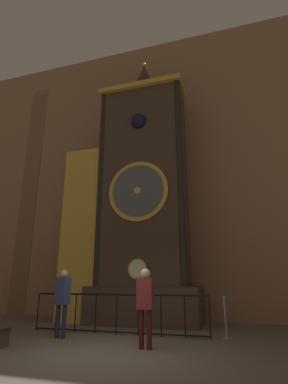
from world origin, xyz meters
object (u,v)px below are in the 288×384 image
(visitor_far, at_px, (145,299))
(stanchion_post, at_px, (226,325))
(clock_tower, at_px, (132,202))
(visitor_near, at_px, (63,296))

(visitor_far, bearing_deg, stanchion_post, 47.09)
(clock_tower, bearing_deg, visitor_near, -104.95)
(visitor_near, relative_size, stanchion_post, 1.66)
(stanchion_post, bearing_deg, visitor_far, -132.06)
(visitor_far, bearing_deg, visitor_near, 165.62)
(visitor_near, bearing_deg, visitor_far, 1.60)
(clock_tower, height_order, stanchion_post, clock_tower)
(clock_tower, height_order, visitor_near, clock_tower)
(clock_tower, relative_size, visitor_near, 6.26)
(visitor_near, distance_m, visitor_far, 2.49)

